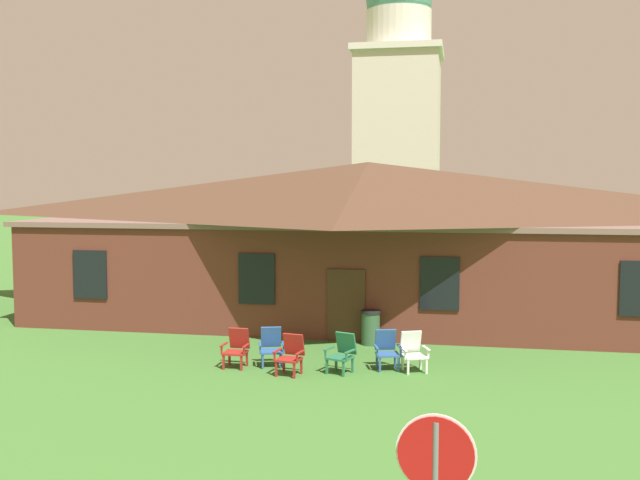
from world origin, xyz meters
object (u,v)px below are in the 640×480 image
lawn_chair_left_end (291,354)px  lawn_chair_far_side (413,350)px  trash_bin (371,327)px  lawn_chair_near_door (271,346)px  lawn_chair_right_end (387,349)px  lawn_chair_middle (342,352)px  lawn_chair_by_porch (237,347)px

lawn_chair_left_end → lawn_chair_far_side: (2.86, 0.88, 0.00)m
trash_bin → lawn_chair_far_side: bearing=-62.8°
lawn_chair_near_door → lawn_chair_right_end: bearing=4.5°
lawn_chair_far_side → lawn_chair_middle: bearing=-163.9°
lawn_chair_left_end → lawn_chair_middle: bearing=18.5°
lawn_chair_near_door → lawn_chair_right_end: (2.88, 0.23, 0.00)m
lawn_chair_middle → lawn_chair_right_end: size_ratio=1.00×
lawn_chair_by_porch → lawn_chair_right_end: same height
lawn_chair_by_porch → lawn_chair_far_side: 4.36m
lawn_chair_by_porch → lawn_chair_middle: bearing=-0.7°
lawn_chair_near_door → lawn_chair_left_end: 0.99m
lawn_chair_near_door → lawn_chair_left_end: bearing=-47.2°
lawn_chair_right_end → trash_bin: bearing=105.5°
lawn_chair_right_end → lawn_chair_by_porch: bearing=-171.9°
lawn_chair_near_door → lawn_chair_middle: 1.89m
lawn_chair_by_porch → trash_bin: (2.98, 3.10, -0.00)m
lawn_chair_left_end → lawn_chair_far_side: 2.99m
lawn_chair_near_door → trash_bin: bearing=52.2°
lawn_chair_near_door → lawn_chair_middle: size_ratio=1.00×
lawn_chair_by_porch → lawn_chair_middle: same height
lawn_chair_near_door → trash_bin: 3.54m
lawn_chair_right_end → trash_bin: (-0.71, 2.57, -0.00)m
lawn_chair_by_porch → lawn_chair_right_end: 3.73m
lawn_chair_left_end → trash_bin: (1.49, 3.53, -0.00)m
lawn_chair_near_door → lawn_chair_far_side: same height
lawn_chair_left_end → lawn_chair_right_end: (2.21, 0.96, 0.00)m
lawn_chair_middle → lawn_chair_far_side: size_ratio=1.00×
lawn_chair_by_porch → lawn_chair_middle: 2.67m
lawn_chair_by_porch → lawn_chair_far_side: (4.34, 0.45, 0.00)m
lawn_chair_by_porch → trash_bin: 4.30m
lawn_chair_by_porch → lawn_chair_near_door: bearing=20.5°
lawn_chair_near_door → lawn_chair_left_end: (0.68, -0.73, 0.00)m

